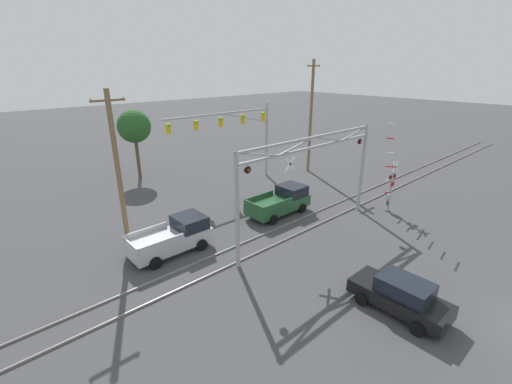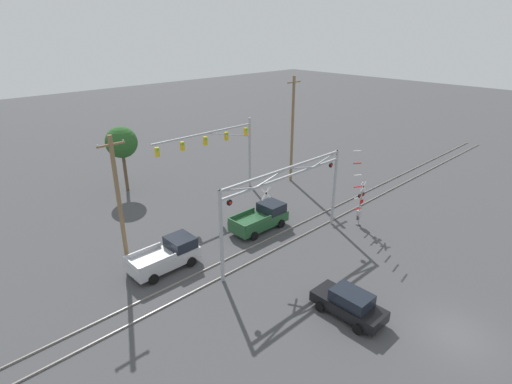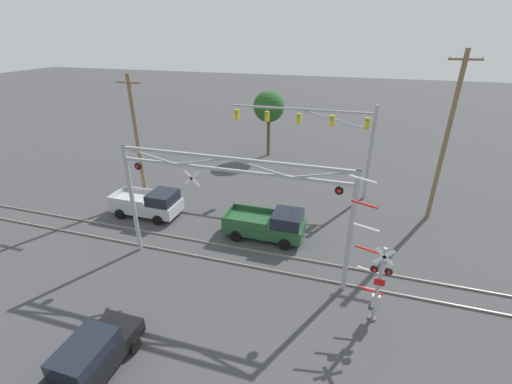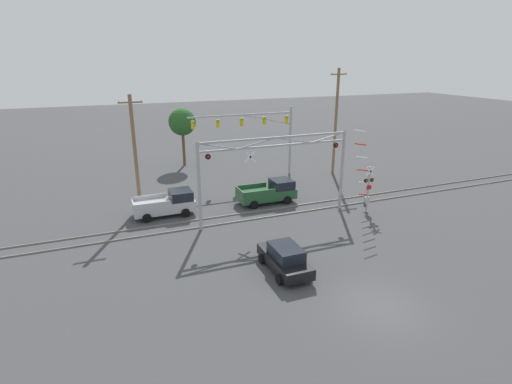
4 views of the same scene
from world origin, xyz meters
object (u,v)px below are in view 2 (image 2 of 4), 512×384
crossing_gantry (286,193)px  background_tree_beyond_span (121,143)px  crossing_signal_mast (360,202)px  utility_pole_left (119,202)px  pickup_truck_following (167,255)px  utility_pole_right (292,129)px  sedan_waiting (349,304)px  pickup_truck_lead (261,218)px  traffic_signal_span (226,145)px

crossing_gantry → background_tree_beyond_span: (-3.02, 18.48, 0.50)m
crossing_signal_mast → utility_pole_left: (-16.46, 7.68, 2.58)m
pickup_truck_following → crossing_gantry: bearing=-26.9°
crossing_signal_mast → pickup_truck_following: bearing=159.4°
crossing_gantry → utility_pole_right: bearing=39.8°
crossing_gantry → sedan_waiting: 8.81m
pickup_truck_lead → crossing_signal_mast: bearing=-40.6°
pickup_truck_lead → pickup_truck_following: bearing=177.8°
utility_pole_right → sedan_waiting: bearing=-129.4°
pickup_truck_lead → sedan_waiting: 11.66m
sedan_waiting → background_tree_beyond_span: bearing=90.5°
crossing_gantry → crossing_signal_mast: (7.09, -1.67, -2.29)m
sedan_waiting → background_tree_beyond_span: (-0.24, 26.01, 4.13)m
pickup_truck_following → utility_pole_right: (18.42, 5.28, 4.65)m
pickup_truck_following → sedan_waiting: size_ratio=1.12×
crossing_gantry → traffic_signal_span: (3.60, 10.88, 0.58)m
traffic_signal_span → background_tree_beyond_span: traffic_signal_span is taller
pickup_truck_lead → background_tree_beyond_span: size_ratio=0.75×
background_tree_beyond_span → pickup_truck_following: bearing=-107.1°
crossing_gantry → sedan_waiting: size_ratio=2.82×
traffic_signal_span → pickup_truck_following: (-11.12, -7.07, -4.11)m
pickup_truck_following → sedan_waiting: (4.74, -11.34, -0.10)m
crossing_signal_mast → pickup_truck_lead: size_ratio=1.39×
crossing_signal_mast → sedan_waiting: bearing=-149.3°
background_tree_beyond_span → utility_pole_right: bearing=-34.0°
pickup_truck_lead → crossing_gantry: bearing=-107.0°
crossing_gantry → crossing_signal_mast: 7.63m
crossing_signal_mast → traffic_signal_span: traffic_signal_span is taller
traffic_signal_span → sedan_waiting: (-6.38, -18.41, -4.21)m
traffic_signal_span → utility_pole_right: utility_pole_right is taller
traffic_signal_span → crossing_gantry: bearing=-108.3°
crossing_gantry → traffic_signal_span: traffic_signal_span is taller
pickup_truck_lead → sedan_waiting: size_ratio=1.16×
crossing_gantry → pickup_truck_lead: (1.07, 3.48, -3.53)m
crossing_signal_mast → pickup_truck_following: (-14.61, 5.48, -1.23)m
background_tree_beyond_span → crossing_gantry: bearing=-80.7°
sedan_waiting → traffic_signal_span: bearing=70.9°
pickup_truck_lead → utility_pole_right: 12.24m
crossing_signal_mast → pickup_truck_lead: bearing=139.4°
traffic_signal_span → crossing_signal_mast: bearing=-74.5°
utility_pole_left → crossing_gantry: bearing=-32.7°
traffic_signal_span → utility_pole_right: 7.53m
traffic_signal_span → utility_pole_left: size_ratio=1.18×
traffic_signal_span → sedan_waiting: traffic_signal_span is taller
pickup_truck_lead → pickup_truck_following: size_ratio=1.04×
crossing_gantry → pickup_truck_lead: 5.07m
crossing_gantry → crossing_signal_mast: size_ratio=1.75×
crossing_gantry → utility_pole_right: (10.90, 9.10, 1.12)m
crossing_gantry → utility_pole_left: 11.13m
crossing_gantry → background_tree_beyond_span: bearing=99.3°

